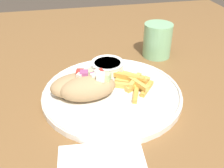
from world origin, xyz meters
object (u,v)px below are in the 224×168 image
pita_sandwich_near (89,87)px  fries_pile (134,82)px  plate (112,93)px  water_glass (157,42)px  sauce_ramekin (108,67)px  pita_sandwich_far (77,84)px

pita_sandwich_near → fries_pile: bearing=7.8°
plate → water_glass: water_glass is taller
plate → sauce_ramekin: sauce_ramekin is taller
fries_pile → pita_sandwich_far: bearing=-178.2°
water_glass → pita_sandwich_near: bearing=-139.7°
pita_sandwich_far → fries_pile: pita_sandwich_far is taller
water_glass → fries_pile: bearing=-125.0°
fries_pile → sauce_ramekin: size_ratio=1.56×
pita_sandwich_near → water_glass: size_ratio=1.31×
pita_sandwich_near → pita_sandwich_far: size_ratio=1.01×
plate → pita_sandwich_near: (-0.05, -0.01, 0.03)m
plate → pita_sandwich_near: bearing=-166.9°
fries_pile → sauce_ramekin: (-0.05, 0.07, 0.01)m
fries_pile → water_glass: water_glass is taller
sauce_ramekin → pita_sandwich_near: bearing=-122.3°
fries_pile → sauce_ramekin: bearing=125.1°
plate → water_glass: (0.17, 0.18, 0.03)m
plate → pita_sandwich_far: bearing=173.4°
water_glass → plate: bearing=-133.8°
fries_pile → plate: bearing=-166.9°
pita_sandwich_far → pita_sandwich_near: bearing=-51.3°
sauce_ramekin → fries_pile: bearing=-54.9°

